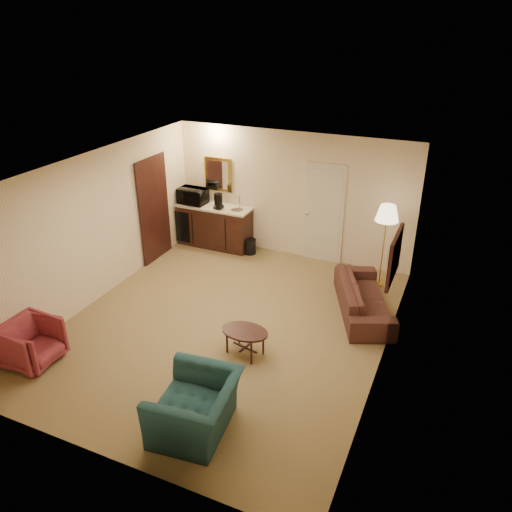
% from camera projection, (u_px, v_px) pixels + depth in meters
% --- Properties ---
extents(ground, '(6.00, 6.00, 0.00)m').
position_uv_depth(ground, '(227.00, 325.00, 8.21)').
color(ground, olive).
rests_on(ground, ground).
extents(room_walls, '(5.02, 6.01, 2.61)m').
position_uv_depth(room_walls, '(240.00, 211.00, 8.13)').
color(room_walls, beige).
rests_on(room_walls, ground).
extents(wetbar_cabinet, '(1.64, 0.58, 0.92)m').
position_uv_depth(wetbar_cabinet, '(215.00, 226.00, 10.85)').
color(wetbar_cabinet, '#351710').
rests_on(wetbar_cabinet, ground).
extents(sofa, '(1.26, 1.99, 0.75)m').
position_uv_depth(sofa, '(364.00, 293.00, 8.41)').
color(sofa, black).
rests_on(sofa, ground).
extents(teal_armchair, '(0.81, 1.14, 0.93)m').
position_uv_depth(teal_armchair, '(195.00, 399.00, 5.94)').
color(teal_armchair, '#1D4348').
rests_on(teal_armchair, ground).
extents(rose_chair_near, '(0.75, 0.79, 0.72)m').
position_uv_depth(rose_chair_near, '(30.00, 341.00, 7.18)').
color(rose_chair_near, maroon).
rests_on(rose_chair_near, ground).
extents(rose_chair_far, '(0.71, 0.76, 0.74)m').
position_uv_depth(rose_chair_far, '(30.00, 341.00, 7.18)').
color(rose_chair_far, maroon).
rests_on(rose_chair_far, ground).
extents(coffee_table, '(0.81, 0.64, 0.41)m').
position_uv_depth(coffee_table, '(245.00, 342.00, 7.43)').
color(coffee_table, '#331411').
rests_on(coffee_table, ground).
extents(floor_lamp, '(0.53, 0.53, 1.59)m').
position_uv_depth(floor_lamp, '(383.00, 246.00, 9.11)').
color(floor_lamp, '#B08D3A').
rests_on(floor_lamp, ground).
extents(waste_bin, '(0.29, 0.29, 0.33)m').
position_uv_depth(waste_bin, '(250.00, 246.00, 10.60)').
color(waste_bin, black).
rests_on(waste_bin, ground).
extents(microwave, '(0.61, 0.35, 0.41)m').
position_uv_depth(microwave, '(193.00, 194.00, 10.72)').
color(microwave, black).
rests_on(microwave, wetbar_cabinet).
extents(coffee_maker, '(0.21, 0.21, 0.33)m').
position_uv_depth(coffee_maker, '(218.00, 201.00, 10.44)').
color(coffee_maker, black).
rests_on(coffee_maker, wetbar_cabinet).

